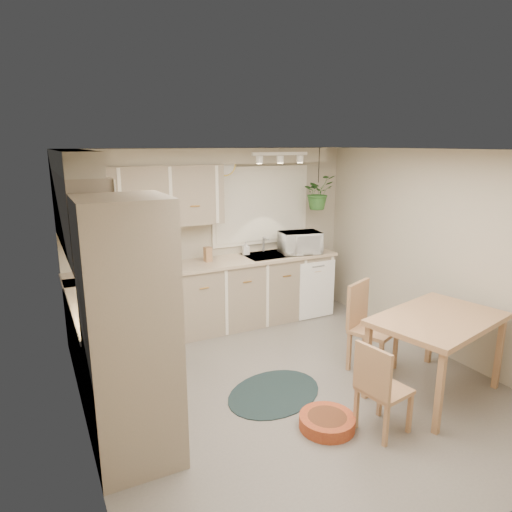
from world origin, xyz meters
name	(u,v)px	position (x,y,z in m)	size (l,w,h in m)	color
floor	(292,386)	(0.00, 0.00, 0.00)	(4.20, 4.20, 0.00)	slate
ceiling	(298,150)	(0.00, 0.00, 2.40)	(4.20, 4.20, 0.00)	white
wall_back	(215,237)	(0.00, 2.10, 1.20)	(4.00, 0.04, 2.40)	#ADA58F
wall_front	(485,368)	(0.00, -2.10, 1.20)	(4.00, 0.04, 2.40)	#ADA58F
wall_left	(77,308)	(-2.00, 0.00, 1.20)	(0.04, 4.20, 2.40)	#ADA58F
wall_right	(441,254)	(2.00, 0.00, 1.20)	(0.04, 4.20, 2.40)	#ADA58F
base_cab_left	(106,346)	(-1.70, 0.88, 0.45)	(0.60, 1.85, 0.90)	gray
base_cab_back	(211,297)	(-0.20, 1.80, 0.45)	(3.60, 0.60, 0.90)	gray
counter_left	(104,302)	(-1.69, 0.88, 0.92)	(0.64, 1.89, 0.04)	beige
counter_back	(210,264)	(-0.20, 1.79, 0.92)	(3.64, 0.64, 0.04)	beige
oven_stack	(130,336)	(-1.68, -0.38, 1.05)	(0.65, 0.65, 2.10)	gray
wall_oven_face	(172,328)	(-1.35, -0.38, 1.05)	(0.02, 0.56, 0.58)	white
upper_cab_left	(79,211)	(-1.82, 1.00, 1.83)	(0.35, 2.00, 0.75)	gray
upper_cab_back	(143,197)	(-1.00, 1.93, 1.83)	(2.00, 0.35, 0.75)	gray
soffit_left	(72,161)	(-1.85, 1.00, 2.30)	(0.30, 2.00, 0.20)	#ADA58F
soffit_back	(203,156)	(-0.20, 1.95, 2.30)	(3.60, 0.30, 0.20)	#ADA58F
cooktop	(115,319)	(-1.68, 0.30, 0.94)	(0.52, 0.58, 0.02)	white
range_hood	(108,270)	(-1.70, 0.30, 1.40)	(0.40, 0.60, 0.14)	white
window_blinds	(261,206)	(0.70, 2.07, 1.60)	(1.40, 0.02, 1.00)	white
window_frame	(261,206)	(0.70, 2.08, 1.60)	(1.50, 0.02, 1.10)	silver
sink	(270,258)	(0.70, 1.80, 0.90)	(0.70, 0.48, 0.10)	#999CA1
dishwasher_front	(317,290)	(1.30, 1.49, 0.42)	(0.58, 0.01, 0.83)	white
track_light_bar	(280,154)	(0.70, 1.55, 2.33)	(0.80, 0.04, 0.04)	white
wall_clock	(225,165)	(0.15, 2.07, 2.18)	(0.30, 0.30, 0.03)	gold
dining_table	(434,355)	(1.20, -0.73, 0.41)	(1.30, 0.87, 0.82)	tan
chair_left	(385,387)	(0.32, -0.99, 0.42)	(0.39, 0.39, 0.84)	tan
chair_back	(374,328)	(0.99, -0.07, 0.49)	(0.46, 0.46, 0.98)	tan
braided_rug	(274,393)	(-0.24, -0.03, 0.01)	(1.06, 0.80, 0.01)	black
pet_bed	(327,422)	(-0.09, -0.75, 0.06)	(0.50, 0.50, 0.11)	#AD5122
microwave	(300,240)	(1.13, 1.70, 1.13)	(0.56, 0.31, 0.38)	white
soap_bottle	(246,252)	(0.39, 1.95, 0.98)	(0.09, 0.19, 0.09)	white
hanging_plant	(318,196)	(1.41, 1.70, 1.74)	(0.43, 0.48, 0.38)	#2B5C24
coffee_maker	(131,259)	(-1.22, 1.80, 1.10)	(0.18, 0.21, 0.31)	black
toaster	(169,261)	(-0.75, 1.82, 1.02)	(0.26, 0.15, 0.16)	#999CA1
knife_block	(208,254)	(-0.21, 1.85, 1.04)	(0.09, 0.09, 0.19)	tan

